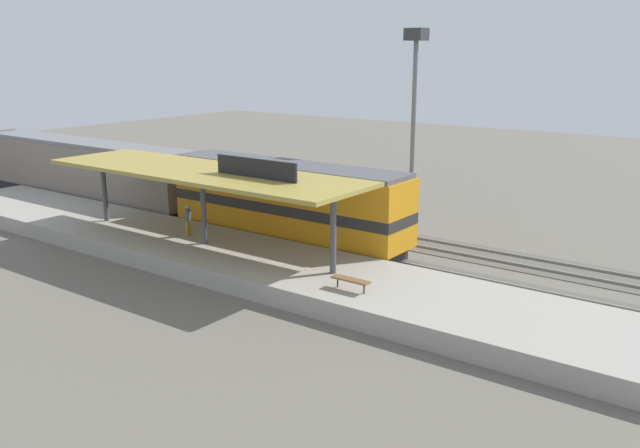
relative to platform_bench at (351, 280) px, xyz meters
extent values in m
plane|color=#666056|center=(8.00, 9.87, -1.34)|extent=(120.00, 120.00, 0.00)
cube|color=#565249|center=(6.00, 9.87, -1.32)|extent=(3.20, 110.00, 0.04)
cube|color=gray|center=(5.28, 9.87, -1.26)|extent=(0.10, 110.00, 0.16)
cube|color=gray|center=(6.72, 9.87, -1.26)|extent=(0.10, 110.00, 0.16)
cube|color=#565249|center=(10.60, 9.87, -1.32)|extent=(3.20, 110.00, 0.04)
cube|color=gray|center=(9.88, 9.87, -1.26)|extent=(0.10, 110.00, 0.16)
cube|color=gray|center=(11.32, 9.87, -1.26)|extent=(0.10, 110.00, 0.16)
cube|color=#9E998E|center=(1.40, 9.87, -0.89)|extent=(6.00, 44.00, 0.90)
cylinder|color=#47474C|center=(1.40, 1.87, 1.36)|extent=(0.28, 0.28, 3.60)
cylinder|color=#47474C|center=(1.40, 9.87, 1.36)|extent=(0.28, 0.28, 3.60)
cylinder|color=#47474C|center=(1.40, 17.87, 1.36)|extent=(0.28, 0.28, 3.60)
cube|color=#A38E3D|center=(1.40, 9.87, 3.26)|extent=(5.20, 18.00, 0.20)
cube|color=black|center=(1.40, 6.27, 3.81)|extent=(0.12, 4.80, 0.90)
cylinder|color=#333338|center=(0.00, -0.65, -0.23)|extent=(0.07, 0.07, 0.42)
cylinder|color=#333338|center=(0.00, 0.65, -0.23)|extent=(0.07, 0.07, 0.42)
cube|color=brown|center=(0.00, 0.00, 0.02)|extent=(0.44, 1.70, 0.08)
cube|color=#28282D|center=(6.00, 8.13, -0.83)|extent=(2.60, 13.60, 0.70)
cube|color=orange|center=(6.00, 8.13, 1.27)|extent=(2.90, 14.40, 3.50)
cube|color=#515156|center=(6.00, 8.13, 3.14)|extent=(2.78, 14.11, 0.24)
cube|color=#282828|center=(6.00, 8.13, 1.00)|extent=(2.93, 14.43, 0.56)
cube|color=#28282D|center=(6.00, 26.13, -0.83)|extent=(2.60, 19.20, 0.70)
cube|color=slate|center=(6.00, 26.13, 1.17)|extent=(2.90, 20.00, 3.30)
cube|color=slate|center=(6.00, 26.13, 2.94)|extent=(2.78, 19.60, 0.24)
cylinder|color=slate|center=(13.80, 4.78, 4.16)|extent=(0.28, 0.28, 11.00)
cube|color=#333338|center=(13.80, 4.78, 10.01)|extent=(1.10, 1.10, 0.70)
cylinder|color=olive|center=(1.80, 11.59, -0.02)|extent=(0.16, 0.16, 0.84)
cylinder|color=olive|center=(1.98, 11.59, -0.02)|extent=(0.16, 0.16, 0.84)
cylinder|color=#4C4C51|center=(1.89, 11.59, 0.72)|extent=(0.34, 0.34, 0.64)
sphere|color=tan|center=(1.89, 11.59, 1.15)|extent=(0.23, 0.23, 0.23)
camera|label=1|loc=(-21.77, -14.34, 9.11)|focal=37.75mm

